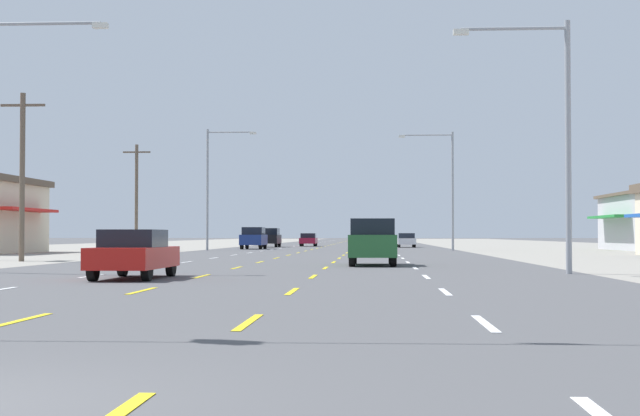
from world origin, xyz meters
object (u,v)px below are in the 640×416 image
object	(u,v)px
sedan_inner_left_nearest	(134,253)
streetlight_right_row_0	(555,125)
sedan_far_right_midfar	(406,240)
sedan_inner_left_farther	(308,240)
suv_far_left_mid	(254,238)
suv_inner_right_near	(373,241)
streetlight_right_row_1	(447,181)
streetlight_left_row_1	(212,180)
suv_far_left_far	(270,237)

from	to	relation	value
sedan_inner_left_nearest	streetlight_right_row_0	distance (m)	14.49
sedan_far_right_midfar	sedan_inner_left_farther	distance (m)	13.58
sedan_inner_left_farther	suv_far_left_mid	bearing A→B (deg)	-100.15
sedan_far_right_midfar	streetlight_right_row_0	bearing A→B (deg)	-87.60
suv_inner_right_near	streetlight_right_row_1	world-z (taller)	streetlight_right_row_1
suv_inner_right_near	sedan_inner_left_farther	bearing A→B (deg)	96.41
suv_far_left_mid	sedan_far_right_midfar	bearing A→B (deg)	39.30
streetlight_right_row_0	streetlight_left_row_1	world-z (taller)	streetlight_left_row_1
suv_inner_right_near	streetlight_left_row_1	xyz separation A→B (m)	(-13.33, 36.79, 4.81)
suv_far_left_far	streetlight_left_row_1	world-z (taller)	streetlight_left_row_1
suv_far_left_far	streetlight_left_row_1	xyz separation A→B (m)	(-2.56, -20.33, 4.81)
suv_far_left_far	sedan_inner_left_farther	xyz separation A→B (m)	(3.57, 7.00, -0.27)
sedan_inner_left_nearest	suv_far_left_mid	distance (m)	56.52
sedan_inner_left_farther	streetlight_right_row_1	bearing A→B (deg)	-64.07
suv_far_left_mid	sedan_inner_left_farther	world-z (taller)	suv_far_left_mid
streetlight_right_row_1	sedan_far_right_midfar	bearing A→B (deg)	97.93
streetlight_right_row_0	sedan_inner_left_farther	bearing A→B (deg)	100.45
sedan_far_right_midfar	streetlight_left_row_1	world-z (taller)	streetlight_left_row_1
sedan_inner_left_farther	suv_far_left_far	bearing A→B (deg)	-117.07
suv_inner_right_near	suv_far_left_mid	distance (m)	45.35
suv_far_left_mid	streetlight_left_row_1	size ratio (longest dim) A/B	0.48
streetlight_right_row_0	streetlight_left_row_1	distance (m)	49.01
sedan_inner_left_nearest	suv_far_left_mid	xyz separation A→B (m)	(-3.71, 56.39, 0.27)
suv_far_left_far	streetlight_right_row_1	bearing A→B (deg)	-50.33
suv_far_left_mid	sedan_far_right_midfar	xyz separation A→B (m)	(14.25, 11.66, -0.27)
suv_far_left_mid	suv_far_left_far	distance (m)	13.08
sedan_inner_left_farther	streetlight_right_row_0	size ratio (longest dim) A/B	0.53
sedan_far_right_midfar	streetlight_right_row_0	xyz separation A→B (m)	(2.68, -63.89, 4.23)
suv_inner_right_near	sedan_inner_left_farther	size ratio (longest dim) A/B	1.09
streetlight_left_row_1	streetlight_right_row_1	xyz separation A→B (m)	(19.42, 0.00, -0.14)
streetlight_right_row_0	streetlight_left_row_1	size ratio (longest dim) A/B	0.84
sedan_inner_left_farther	streetlight_right_row_1	xyz separation A→B (m)	(13.29, -27.33, 4.94)
suv_far_left_mid	sedan_inner_left_farther	bearing A→B (deg)	79.85
streetlight_right_row_0	sedan_far_right_midfar	bearing A→B (deg)	92.40
streetlight_right_row_1	suv_far_left_far	bearing A→B (deg)	129.67
suv_inner_right_near	sedan_far_right_midfar	bearing A→B (deg)	86.46
suv_far_left_mid	streetlight_right_row_0	bearing A→B (deg)	-72.04
sedan_far_right_midfar	suv_far_left_far	world-z (taller)	suv_far_left_far
suv_inner_right_near	sedan_inner_left_farther	xyz separation A→B (m)	(-7.21, 64.12, -0.27)
sedan_far_right_midfar	streetlight_right_row_1	distance (m)	19.73
suv_far_left_far	streetlight_right_row_1	size ratio (longest dim) A/B	0.50
suv_far_left_mid	streetlight_left_row_1	bearing A→B (deg)	-109.26
suv_far_left_mid	streetlight_right_row_1	xyz separation A→B (m)	(16.88, -7.26, 4.67)
suv_far_left_far	sedan_inner_left_farther	distance (m)	7.86
suv_far_left_far	streetlight_left_row_1	size ratio (longest dim) A/B	0.48
suv_far_left_mid	sedan_far_right_midfar	size ratio (longest dim) A/B	1.09
sedan_far_right_midfar	streetlight_left_row_1	distance (m)	25.79
sedan_far_right_midfar	suv_far_left_far	size ratio (longest dim) A/B	0.92
sedan_inner_left_nearest	sedan_inner_left_farther	size ratio (longest dim) A/B	1.00
sedan_inner_left_nearest	streetlight_left_row_1	xyz separation A→B (m)	(-6.24, 49.14, 5.08)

